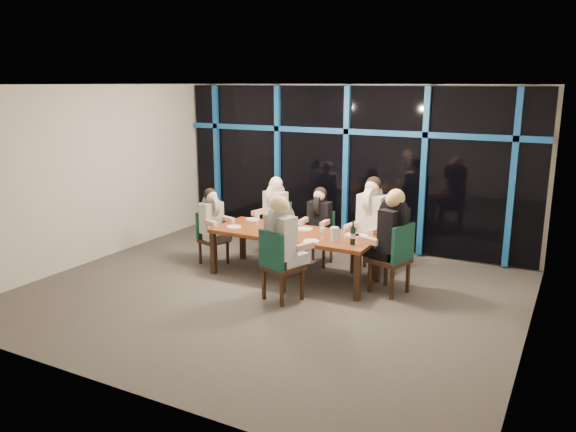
% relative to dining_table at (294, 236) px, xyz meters
% --- Properties ---
extents(room, '(7.04, 7.00, 3.02)m').
position_rel_dining_table_xyz_m(room, '(0.00, -0.80, 1.34)').
color(room, '#534F49').
rests_on(room, ground).
extents(window_wall, '(6.86, 0.43, 2.94)m').
position_rel_dining_table_xyz_m(window_wall, '(0.01, 2.13, 0.87)').
color(window_wall, black).
rests_on(window_wall, ground).
extents(dining_table, '(2.60, 1.00, 0.75)m').
position_rel_dining_table_xyz_m(dining_table, '(0.00, 0.00, 0.00)').
color(dining_table, brown).
rests_on(dining_table, ground).
extents(chair_far_left, '(0.52, 0.52, 0.96)m').
position_rel_dining_table_xyz_m(chair_far_left, '(-0.87, 1.02, -0.14)').
color(chair_far_left, '#311C10').
rests_on(chair_far_left, ground).
extents(chair_far_mid, '(0.44, 0.44, 0.91)m').
position_rel_dining_table_xyz_m(chair_far_mid, '(0.05, 0.88, -0.17)').
color(chair_far_mid, '#311C10').
rests_on(chair_far_mid, ground).
extents(chair_far_right, '(0.58, 0.58, 1.08)m').
position_rel_dining_table_xyz_m(chair_far_right, '(0.99, 0.88, -0.08)').
color(chair_far_right, '#311C10').
rests_on(chair_far_right, ground).
extents(chair_end_left, '(0.52, 0.52, 0.89)m').
position_rel_dining_table_xyz_m(chair_end_left, '(-1.61, 0.00, -0.18)').
color(chair_end_left, '#311C10').
rests_on(chair_end_left, ground).
extents(chair_end_right, '(0.62, 0.62, 1.07)m').
position_rel_dining_table_xyz_m(chair_end_right, '(1.62, 0.05, -0.09)').
color(chair_end_right, '#311C10').
rests_on(chair_end_right, ground).
extents(chair_near_mid, '(0.61, 0.61, 1.04)m').
position_rel_dining_table_xyz_m(chair_near_mid, '(0.26, -0.98, -0.10)').
color(chair_near_mid, '#311C10').
rests_on(chair_near_mid, ground).
extents(diner_far_left, '(0.53, 0.64, 0.94)m').
position_rel_dining_table_xyz_m(diner_far_left, '(-0.89, 0.94, 0.24)').
color(diner_far_left, silver).
rests_on(diner_far_left, ground).
extents(diner_far_mid, '(0.46, 0.57, 0.88)m').
position_rel_dining_table_xyz_m(diner_far_mid, '(0.05, 0.80, 0.19)').
color(diner_far_mid, black).
rests_on(diner_far_mid, ground).
extents(diner_far_right, '(0.58, 0.71, 1.05)m').
position_rel_dining_table_xyz_m(diner_far_right, '(0.98, 0.79, 0.35)').
color(diner_far_right, silver).
rests_on(diner_far_right, ground).
extents(diner_end_left, '(0.61, 0.53, 0.87)m').
position_rel_dining_table_xyz_m(diner_end_left, '(-1.53, -0.02, 0.17)').
color(diner_end_left, black).
rests_on(diner_end_left, ground).
extents(diner_end_right, '(0.72, 0.63, 1.04)m').
position_rel_dining_table_xyz_m(diner_end_right, '(1.54, 0.08, 0.33)').
color(diner_end_right, black).
rests_on(diner_end_right, ground).
extents(diner_near_mid, '(0.62, 0.71, 1.01)m').
position_rel_dining_table_xyz_m(diner_near_mid, '(0.29, -0.90, 0.31)').
color(diner_near_mid, black).
rests_on(diner_near_mid, ground).
extents(plate_far_left, '(0.24, 0.24, 0.01)m').
position_rel_dining_table_xyz_m(plate_far_left, '(-1.00, 0.39, 0.08)').
color(plate_far_left, white).
rests_on(plate_far_left, dining_table).
extents(plate_far_mid, '(0.24, 0.24, 0.01)m').
position_rel_dining_table_xyz_m(plate_far_mid, '(0.07, 0.24, 0.08)').
color(plate_far_mid, white).
rests_on(plate_far_mid, dining_table).
extents(plate_far_right, '(0.24, 0.24, 0.01)m').
position_rel_dining_table_xyz_m(plate_far_right, '(0.88, 0.23, 0.08)').
color(plate_far_right, white).
rests_on(plate_far_right, dining_table).
extents(plate_end_left, '(0.24, 0.24, 0.01)m').
position_rel_dining_table_xyz_m(plate_end_left, '(-1.00, -0.19, 0.08)').
color(plate_end_left, white).
rests_on(plate_end_left, dining_table).
extents(plate_end_right, '(0.24, 0.24, 0.01)m').
position_rel_dining_table_xyz_m(plate_end_right, '(1.00, 0.25, 0.08)').
color(plate_end_right, white).
rests_on(plate_end_right, dining_table).
extents(plate_near_mid, '(0.24, 0.24, 0.01)m').
position_rel_dining_table_xyz_m(plate_near_mid, '(0.47, -0.37, 0.08)').
color(plate_near_mid, white).
rests_on(plate_near_mid, dining_table).
extents(wine_bottle, '(0.08, 0.08, 0.35)m').
position_rel_dining_table_xyz_m(wine_bottle, '(1.06, -0.21, 0.20)').
color(wine_bottle, black).
rests_on(wine_bottle, dining_table).
extents(water_pitcher, '(0.14, 0.12, 0.22)m').
position_rel_dining_table_xyz_m(water_pitcher, '(0.78, -0.21, 0.18)').
color(water_pitcher, silver).
rests_on(water_pitcher, dining_table).
extents(tea_light, '(0.05, 0.05, 0.03)m').
position_rel_dining_table_xyz_m(tea_light, '(-0.06, -0.14, 0.08)').
color(tea_light, '#FEAA4C').
rests_on(tea_light, dining_table).
extents(wine_glass_a, '(0.07, 0.07, 0.18)m').
position_rel_dining_table_xyz_m(wine_glass_a, '(-0.39, -0.03, 0.20)').
color(wine_glass_a, silver).
rests_on(wine_glass_a, dining_table).
extents(wine_glass_b, '(0.07, 0.07, 0.19)m').
position_rel_dining_table_xyz_m(wine_glass_b, '(0.02, 0.04, 0.21)').
color(wine_glass_b, silver).
rests_on(wine_glass_b, dining_table).
extents(wine_glass_c, '(0.06, 0.06, 0.16)m').
position_rel_dining_table_xyz_m(wine_glass_c, '(0.54, -0.11, 0.18)').
color(wine_glass_c, white).
rests_on(wine_glass_c, dining_table).
extents(wine_glass_d, '(0.07, 0.07, 0.19)m').
position_rel_dining_table_xyz_m(wine_glass_d, '(-0.77, 0.16, 0.20)').
color(wine_glass_d, silver).
rests_on(wine_glass_d, dining_table).
extents(wine_glass_e, '(0.06, 0.06, 0.16)m').
position_rel_dining_table_xyz_m(wine_glass_e, '(0.84, 0.06, 0.19)').
color(wine_glass_e, silver).
rests_on(wine_glass_e, dining_table).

